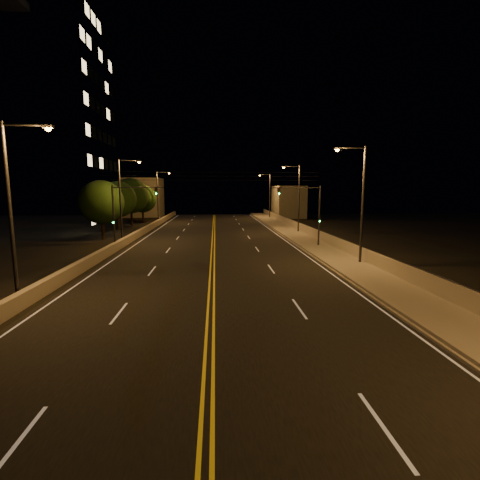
{
  "coord_description": "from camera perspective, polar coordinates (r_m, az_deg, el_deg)",
  "views": [
    {
      "loc": [
        0.28,
        -6.28,
        6.01
      ],
      "look_at": [
        2.0,
        18.0,
        2.5
      ],
      "focal_mm": 26.0,
      "sensor_mm": 36.0,
      "label": 1
    }
  ],
  "objects": [
    {
      "name": "road",
      "position": [
        26.96,
        -4.56,
        -4.68
      ],
      "size": [
        18.0,
        120.0,
        0.02
      ],
      "primitive_type": "cube",
      "color": "black",
      "rests_on": "ground"
    },
    {
      "name": "sidewalk",
      "position": [
        28.91,
        17.43,
        -3.87
      ],
      "size": [
        3.6,
        120.0,
        0.3
      ],
      "primitive_type": "cube",
      "color": "gray",
      "rests_on": "ground"
    },
    {
      "name": "curb",
      "position": [
        28.29,
        13.88,
        -4.15
      ],
      "size": [
        0.14,
        120.0,
        0.15
      ],
      "primitive_type": "cube",
      "color": "gray",
      "rests_on": "ground"
    },
    {
      "name": "parapet_wall",
      "position": [
        29.42,
        20.47,
        -2.52
      ],
      "size": [
        0.3,
        120.0,
        1.0
      ],
      "primitive_type": "cube",
      "color": "gray",
      "rests_on": "sidewalk"
    },
    {
      "name": "jersey_barrier",
      "position": [
        28.64,
        -24.32,
        -3.77
      ],
      "size": [
        0.45,
        120.0,
        0.86
      ],
      "primitive_type": "cube",
      "color": "gray",
      "rests_on": "ground"
    },
    {
      "name": "distant_building_right",
      "position": [
        78.44,
        7.93,
        6.25
      ],
      "size": [
        6.0,
        10.0,
        6.88
      ],
      "primitive_type": "cube",
      "color": "gray",
      "rests_on": "ground"
    },
    {
      "name": "distant_building_left",
      "position": [
        82.91,
        -15.49,
        6.75
      ],
      "size": [
        8.0,
        8.0,
        8.66
      ],
      "primitive_type": "cube",
      "color": "gray",
      "rests_on": "ground"
    },
    {
      "name": "parapet_rail",
      "position": [
        29.34,
        20.53,
        -1.5
      ],
      "size": [
        0.06,
        120.0,
        0.06
      ],
      "primitive_type": "cylinder",
      "rotation": [
        1.57,
        0.0,
        0.0
      ],
      "color": "black",
      "rests_on": "parapet_wall"
    },
    {
      "name": "lane_markings",
      "position": [
        26.88,
        -4.56,
        -4.69
      ],
      "size": [
        17.32,
        116.0,
        0.0
      ],
      "color": "silver",
      "rests_on": "road"
    },
    {
      "name": "streetlight_1",
      "position": [
        28.83,
        19.04,
        6.53
      ],
      "size": [
        2.55,
        0.28,
        9.36
      ],
      "color": "#2D2D33",
      "rests_on": "ground"
    },
    {
      "name": "streetlight_2",
      "position": [
        48.82,
        9.35,
        7.37
      ],
      "size": [
        2.55,
        0.28,
        9.36
      ],
      "color": "#2D2D33",
      "rests_on": "ground"
    },
    {
      "name": "streetlight_3",
      "position": [
        74.15,
        4.71,
        7.7
      ],
      "size": [
        2.55,
        0.28,
        9.36
      ],
      "color": "#2D2D33",
      "rests_on": "ground"
    },
    {
      "name": "streetlight_4",
      "position": [
        21.17,
        -33.04,
        5.21
      ],
      "size": [
        2.55,
        0.28,
        9.36
      ],
      "color": "#2D2D33",
      "rests_on": "ground"
    },
    {
      "name": "streetlight_5",
      "position": [
        40.76,
        -18.7,
        6.91
      ],
      "size": [
        2.55,
        0.28,
        9.36
      ],
      "color": "#2D2D33",
      "rests_on": "ground"
    },
    {
      "name": "streetlight_6",
      "position": [
        65.35,
        -13.15,
        7.45
      ],
      "size": [
        2.55,
        0.28,
        9.36
      ],
      "color": "#2D2D33",
      "rests_on": "ground"
    },
    {
      "name": "traffic_signal_right",
      "position": [
        36.59,
        11.46,
        4.97
      ],
      "size": [
        5.11,
        0.31,
        6.45
      ],
      "color": "#2D2D33",
      "rests_on": "ground"
    },
    {
      "name": "traffic_signal_left",
      "position": [
        36.43,
        -18.6,
        4.69
      ],
      "size": [
        5.11,
        0.31,
        6.45
      ],
      "color": "#2D2D33",
      "rests_on": "ground"
    },
    {
      "name": "overhead_wires",
      "position": [
        35.81,
        -4.57,
        10.41
      ],
      "size": [
        22.0,
        0.03,
        0.83
      ],
      "color": "black"
    },
    {
      "name": "building_tower",
      "position": [
        63.28,
        -32.6,
        16.04
      ],
      "size": [
        24.0,
        15.0,
        33.14
      ],
      "color": "gray",
      "rests_on": "ground"
    },
    {
      "name": "tree_0",
      "position": [
        45.56,
        -21.77,
        5.77
      ],
      "size": [
        5.31,
        5.31,
        7.19
      ],
      "color": "black",
      "rests_on": "ground"
    },
    {
      "name": "tree_1",
      "position": [
        55.63,
        -19.39,
        6.31
      ],
      "size": [
        5.41,
        5.41,
        7.33
      ],
      "color": "black",
      "rests_on": "ground"
    },
    {
      "name": "tree_2",
      "position": [
        61.66,
        -17.51,
        6.94
      ],
      "size": [
        5.92,
        5.92,
        8.02
      ],
      "color": "black",
      "rests_on": "ground"
    },
    {
      "name": "tree_3",
      "position": [
        67.29,
        -15.75,
        6.55
      ],
      "size": [
        5.18,
        5.18,
        7.02
      ],
      "color": "black",
      "rests_on": "ground"
    }
  ]
}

